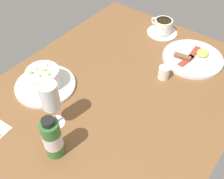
{
  "coord_description": "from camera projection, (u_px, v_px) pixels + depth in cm",
  "views": [
    {
      "loc": [
        56.52,
        41.55,
        73.59
      ],
      "look_at": [
        2.98,
        0.67,
        4.18
      ],
      "focal_mm": 43.35,
      "sensor_mm": 36.0,
      "label": 1
    }
  ],
  "objects": [
    {
      "name": "breakfast_plate",
      "position": [
        193.0,
        58.0,
        1.14
      ],
      "size": [
        25.27,
        25.27,
        3.7
      ],
      "color": "white",
      "rests_on": "ground_plane"
    },
    {
      "name": "porridge_bowl",
      "position": [
        44.0,
        80.0,
        1.01
      ],
      "size": [
        22.96,
        22.96,
        8.88
      ],
      "color": "white",
      "rests_on": "ground_plane"
    },
    {
      "name": "sauce_bottle_green",
      "position": [
        52.0,
        138.0,
        0.79
      ],
      "size": [
        5.74,
        5.74,
        15.96
      ],
      "color": "#337233",
      "rests_on": "ground_plane"
    },
    {
      "name": "coffee_cup",
      "position": [
        163.0,
        27.0,
        1.27
      ],
      "size": [
        14.16,
        14.16,
        6.81
      ],
      "color": "white",
      "rests_on": "ground_plane"
    },
    {
      "name": "wine_glass",
      "position": [
        50.0,
        98.0,
        0.83
      ],
      "size": [
        6.28,
        6.28,
        18.1
      ],
      "color": "white",
      "rests_on": "ground_plane"
    },
    {
      "name": "creamer_jug",
      "position": [
        164.0,
        72.0,
        1.05
      ],
      "size": [
        5.28,
        4.35,
        5.77
      ],
      "color": "white",
      "rests_on": "ground_plane"
    },
    {
      "name": "ground_plane",
      "position": [
        115.0,
        95.0,
        1.03
      ],
      "size": [
        110.0,
        84.0,
        3.0
      ],
      "primitive_type": "cube",
      "color": "brown"
    }
  ]
}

